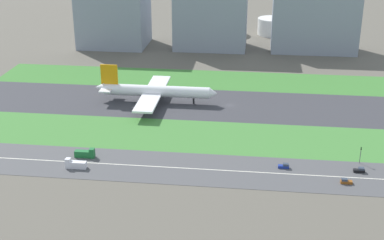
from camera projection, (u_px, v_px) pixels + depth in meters
name	position (u px, v px, depth m)	size (l,w,h in m)	color
ground_plane	(230.00, 105.00, 286.75)	(800.00, 800.00, 0.00)	#5B564C
runway	(230.00, 105.00, 286.73)	(280.00, 46.00, 0.10)	#38383D
grass_median_north	(234.00, 81.00, 324.34)	(280.00, 36.00, 0.10)	#3D7A33
grass_median_south	(225.00, 137.00, 249.12)	(280.00, 36.00, 0.10)	#427F38
highway	(219.00, 170.00, 219.77)	(280.00, 28.00, 0.10)	#4C4C4F
highway_centerline	(219.00, 170.00, 219.75)	(266.00, 0.50, 0.01)	silver
airliner	(153.00, 91.00, 288.83)	(65.00, 56.00, 19.70)	white
car_1	(346.00, 181.00, 209.45)	(4.40, 1.80, 2.00)	brown
truck_0	(75.00, 164.00, 220.96)	(8.40, 2.50, 4.00)	silver
car_2	(360.00, 170.00, 217.88)	(4.40, 1.80, 2.00)	black
car_3	(284.00, 166.00, 221.17)	(4.40, 1.80, 2.00)	navy
truck_2	(85.00, 154.00, 230.02)	(8.40, 2.50, 4.00)	#19662D
traffic_light	(361.00, 154.00, 223.79)	(0.36, 0.50, 7.20)	#4C4C51
terminal_building	(113.00, 8.00, 390.99)	(47.13, 38.85, 53.89)	gray
hangar_building	(211.00, 13.00, 384.07)	(50.29, 30.49, 49.73)	gray
office_tower	(315.00, 23.00, 378.11)	(58.13, 26.19, 39.20)	gray
fuel_tank_west	(223.00, 25.00, 431.61)	(24.64, 24.64, 13.46)	silver
fuel_tank_centre	(273.00, 26.00, 427.46)	(23.28, 23.28, 12.81)	silver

